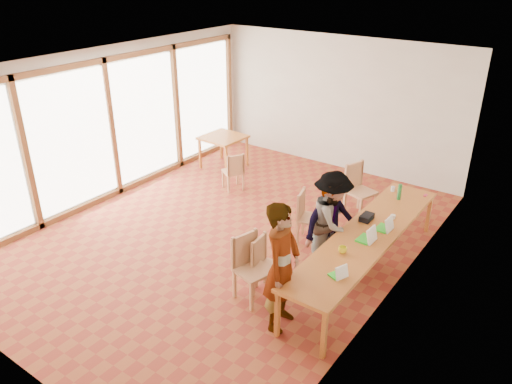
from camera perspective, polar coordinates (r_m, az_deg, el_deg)
ground at (r=9.00m, az=-3.04°, el=-4.77°), size 8.00×8.00×0.00m
wall_back at (r=11.58m, az=9.36°, el=9.94°), size 6.00×0.10×3.00m
wall_right at (r=7.02m, az=16.24°, el=-1.16°), size 0.10×8.00×3.00m
window_wall at (r=10.37m, az=-16.27°, el=7.45°), size 0.10×8.00×3.00m
ceiling at (r=7.93m, az=-3.56°, el=14.46°), size 6.00×8.00×0.04m
communal_table at (r=7.71m, az=12.63°, el=-4.94°), size 0.80×4.00×0.75m
side_table at (r=11.62m, az=-3.77°, el=5.99°), size 0.90×0.90×0.75m
chair_near at (r=7.16m, az=-0.81°, el=-7.74°), size 0.57×0.57×0.53m
chair_mid at (r=7.28m, az=0.94°, el=-7.73°), size 0.45×0.45×0.47m
chair_far at (r=8.57m, az=5.74°, el=-2.21°), size 0.53×0.53×0.49m
chair_empty at (r=9.61m, az=11.49°, el=0.95°), size 0.60×0.60×0.54m
chair_spare at (r=10.43m, az=-2.48°, el=2.74°), size 0.53×0.53×0.44m
person_near at (r=6.47m, az=2.98°, el=-8.54°), size 0.53×0.72×1.81m
person_mid at (r=7.84m, az=8.54°, el=-3.46°), size 0.66×0.81×1.54m
person_far at (r=7.85m, az=8.63°, el=-3.17°), size 0.92×1.18×1.61m
laptop_near at (r=6.62m, az=9.52°, el=-9.17°), size 0.25×0.26×0.18m
laptop_mid at (r=7.47m, az=12.72°, el=-5.05°), size 0.25×0.29×0.23m
laptop_far at (r=7.82m, az=14.64°, el=-3.82°), size 0.23×0.27×0.22m
yellow_mug at (r=7.12m, az=9.86°, el=-6.52°), size 0.14×0.14×0.09m
green_bottle at (r=8.81m, az=16.08°, el=0.01°), size 0.07×0.07×0.28m
clear_glass at (r=9.13m, az=15.38°, el=0.35°), size 0.07×0.07×0.09m
condiment_cup at (r=8.20m, az=15.38°, el=-2.73°), size 0.08×0.08×0.06m
pink_phone at (r=9.14m, az=18.82°, el=-0.35°), size 0.05×0.10×0.01m
black_pouch at (r=8.05m, az=12.54°, el=-2.84°), size 0.16×0.26×0.09m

